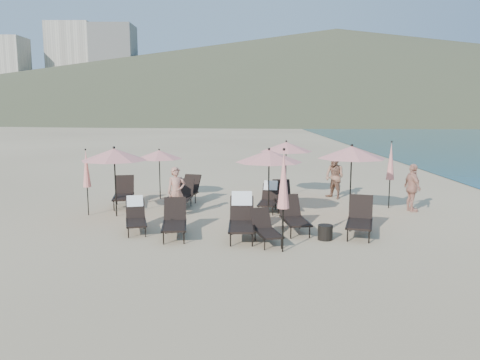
{
  "coord_description": "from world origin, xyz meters",
  "views": [
    {
      "loc": [
        -0.7,
        -12.93,
        3.6
      ],
      "look_at": [
        -0.79,
        3.5,
        1.1
      ],
      "focal_mm": 35.0,
      "sensor_mm": 36.0,
      "label": 1
    }
  ],
  "objects_px": {
    "side_table_0": "(173,224)",
    "umbrella_open_1": "(269,156)",
    "lounger_3": "(266,228)",
    "umbrella_closed_0": "(284,180)",
    "umbrella_open_3": "(159,155)",
    "beachgoer_a": "(176,192)",
    "beachgoer_b": "(335,177)",
    "beachgoer_c": "(412,188)",
    "lounger_8": "(182,196)",
    "side_table_1": "(325,232)",
    "lounger_7": "(185,191)",
    "lounger_4": "(293,216)",
    "lounger_10": "(283,196)",
    "lounger_5": "(360,218)",
    "umbrella_open_0": "(114,155)",
    "umbrella_closed_1": "(391,162)",
    "umbrella_open_2": "(352,152)",
    "lounger_2": "(242,217)",
    "umbrella_open_4": "(286,147)",
    "umbrella_closed_2": "(86,169)",
    "lounger_6": "(124,193)",
    "lounger_9": "(269,197)",
    "lounger_0": "(136,215)",
    "lounger_1": "(175,220)"
  },
  "relations": [
    {
      "from": "lounger_3",
      "to": "lounger_4",
      "type": "relative_size",
      "value": 0.86
    },
    {
      "from": "lounger_7",
      "to": "lounger_10",
      "type": "relative_size",
      "value": 1.12
    },
    {
      "from": "lounger_3",
      "to": "side_table_0",
      "type": "relative_size",
      "value": 3.5
    },
    {
      "from": "lounger_9",
      "to": "umbrella_open_3",
      "type": "xyz_separation_m",
      "value": [
        -4.28,
        2.18,
        1.33
      ]
    },
    {
      "from": "lounger_0",
      "to": "lounger_2",
      "type": "bearing_deg",
      "value": -26.04
    },
    {
      "from": "beachgoer_b",
      "to": "beachgoer_c",
      "type": "bearing_deg",
      "value": 6.38
    },
    {
      "from": "lounger_5",
      "to": "umbrella_open_0",
      "type": "height_order",
      "value": "umbrella_open_0"
    },
    {
      "from": "side_table_1",
      "to": "lounger_7",
      "type": "bearing_deg",
      "value": 132.46
    },
    {
      "from": "side_table_0",
      "to": "umbrella_open_1",
      "type": "bearing_deg",
      "value": 28.57
    },
    {
      "from": "side_table_1",
      "to": "umbrella_open_0",
      "type": "bearing_deg",
      "value": 156.61
    },
    {
      "from": "lounger_2",
      "to": "umbrella_open_4",
      "type": "bearing_deg",
      "value": 74.11
    },
    {
      "from": "umbrella_closed_0",
      "to": "umbrella_closed_1",
      "type": "height_order",
      "value": "umbrella_closed_0"
    },
    {
      "from": "umbrella_closed_1",
      "to": "umbrella_closed_2",
      "type": "relative_size",
      "value": 1.08
    },
    {
      "from": "lounger_4",
      "to": "lounger_8",
      "type": "relative_size",
      "value": 1.01
    },
    {
      "from": "umbrella_open_2",
      "to": "lounger_6",
      "type": "bearing_deg",
      "value": 168.59
    },
    {
      "from": "lounger_2",
      "to": "umbrella_open_3",
      "type": "relative_size",
      "value": 0.94
    },
    {
      "from": "side_table_0",
      "to": "side_table_1",
      "type": "distance_m",
      "value": 4.47
    },
    {
      "from": "umbrella_open_0",
      "to": "umbrella_closed_1",
      "type": "height_order",
      "value": "umbrella_closed_1"
    },
    {
      "from": "side_table_1",
      "to": "beachgoer_c",
      "type": "bearing_deg",
      "value": 44.77
    },
    {
      "from": "umbrella_closed_0",
      "to": "beachgoer_b",
      "type": "bearing_deg",
      "value": 69.48
    },
    {
      "from": "lounger_10",
      "to": "side_table_1",
      "type": "bearing_deg",
      "value": -81.01
    },
    {
      "from": "lounger_3",
      "to": "umbrella_closed_0",
      "type": "distance_m",
      "value": 1.74
    },
    {
      "from": "lounger_4",
      "to": "umbrella_open_0",
      "type": "height_order",
      "value": "umbrella_open_0"
    },
    {
      "from": "beachgoer_a",
      "to": "beachgoer_c",
      "type": "bearing_deg",
      "value": -10.97
    },
    {
      "from": "lounger_8",
      "to": "umbrella_closed_2",
      "type": "bearing_deg",
      "value": -153.78
    },
    {
      "from": "umbrella_open_0",
      "to": "umbrella_open_3",
      "type": "relative_size",
      "value": 1.17
    },
    {
      "from": "lounger_8",
      "to": "lounger_10",
      "type": "xyz_separation_m",
      "value": [
        3.7,
        -0.15,
        -0.0
      ]
    },
    {
      "from": "umbrella_closed_1",
      "to": "umbrella_closed_2",
      "type": "distance_m",
      "value": 10.71
    },
    {
      "from": "umbrella_closed_2",
      "to": "side_table_0",
      "type": "distance_m",
      "value": 4.08
    },
    {
      "from": "umbrella_closed_1",
      "to": "side_table_0",
      "type": "xyz_separation_m",
      "value": [
        -7.44,
        -3.31,
        -1.51
      ]
    },
    {
      "from": "lounger_4",
      "to": "umbrella_open_0",
      "type": "bearing_deg",
      "value": 153.88
    },
    {
      "from": "umbrella_closed_2",
      "to": "beachgoer_a",
      "type": "height_order",
      "value": "umbrella_closed_2"
    },
    {
      "from": "lounger_4",
      "to": "beachgoer_b",
      "type": "relative_size",
      "value": 1.0
    },
    {
      "from": "umbrella_open_3",
      "to": "lounger_7",
      "type": "bearing_deg",
      "value": -43.49
    },
    {
      "from": "lounger_3",
      "to": "lounger_10",
      "type": "xyz_separation_m",
      "value": [
        0.85,
        4.31,
        0.07
      ]
    },
    {
      "from": "lounger_5",
      "to": "umbrella_open_1",
      "type": "distance_m",
      "value": 3.57
    },
    {
      "from": "umbrella_closed_0",
      "to": "beachgoer_a",
      "type": "distance_m",
      "value": 5.14
    },
    {
      "from": "lounger_7",
      "to": "umbrella_open_2",
      "type": "height_order",
      "value": "umbrella_open_2"
    },
    {
      "from": "lounger_2",
      "to": "lounger_9",
      "type": "distance_m",
      "value": 3.64
    },
    {
      "from": "lounger_1",
      "to": "lounger_2",
      "type": "xyz_separation_m",
      "value": [
        1.92,
        -0.04,
        0.1
      ]
    },
    {
      "from": "lounger_3",
      "to": "lounger_10",
      "type": "height_order",
      "value": "lounger_10"
    },
    {
      "from": "umbrella_closed_0",
      "to": "lounger_7",
      "type": "bearing_deg",
      "value": 117.97
    },
    {
      "from": "lounger_7",
      "to": "umbrella_open_0",
      "type": "xyz_separation_m",
      "value": [
        -2.1,
        -2.05,
        1.61
      ]
    },
    {
      "from": "lounger_8",
      "to": "umbrella_open_3",
      "type": "xyz_separation_m",
      "value": [
        -1.13,
        1.81,
        1.33
      ]
    },
    {
      "from": "lounger_2",
      "to": "lounger_5",
      "type": "xyz_separation_m",
      "value": [
        3.41,
        0.24,
        -0.08
      ]
    },
    {
      "from": "lounger_9",
      "to": "lounger_5",
      "type": "bearing_deg",
      "value": -42.78
    },
    {
      "from": "lounger_9",
      "to": "umbrella_open_1",
      "type": "height_order",
      "value": "umbrella_open_1"
    },
    {
      "from": "umbrella_open_3",
      "to": "beachgoer_a",
      "type": "xyz_separation_m",
      "value": [
        1.13,
        -3.26,
        -0.95
      ]
    },
    {
      "from": "lounger_4",
      "to": "side_table_0",
      "type": "relative_size",
      "value": 4.05
    },
    {
      "from": "lounger_3",
      "to": "lounger_8",
      "type": "xyz_separation_m",
      "value": [
        -2.84,
        4.46,
        0.07
      ]
    }
  ]
}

